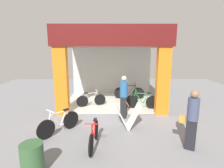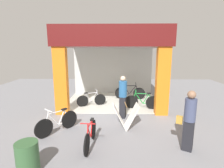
# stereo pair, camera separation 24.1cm
# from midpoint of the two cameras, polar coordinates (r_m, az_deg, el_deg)

# --- Properties ---
(ground_plane) EXTENTS (17.68, 17.68, 0.00)m
(ground_plane) POSITION_cam_midpoint_polar(r_m,az_deg,el_deg) (7.91, -0.83, -9.57)
(ground_plane) COLOR gray
(ground_plane) RESTS_ON ground
(shop_facade) EXTENTS (5.04, 4.04, 3.76)m
(shop_facade) POSITION_cam_midpoint_polar(r_m,az_deg,el_deg) (9.15, -0.80, 6.03)
(shop_facade) COLOR beige
(shop_facade) RESTS_ON ground
(bicycle_inside_0) EXTENTS (1.64, 0.45, 0.90)m
(bicycle_inside_0) POSITION_cam_midpoint_polar(r_m,az_deg,el_deg) (8.53, 8.87, -5.54)
(bicycle_inside_0) COLOR black
(bicycle_inside_0) RESTS_ON ground
(bicycle_inside_1) EXTENTS (1.40, 0.54, 0.80)m
(bicycle_inside_1) POSITION_cam_midpoint_polar(r_m,az_deg,el_deg) (8.87, -7.49, -5.11)
(bicycle_inside_1) COLOR black
(bicycle_inside_1) RESTS_ON ground
(bicycle_inside_2) EXTENTS (1.70, 0.47, 0.93)m
(bicycle_inside_2) POSITION_cam_midpoint_polar(r_m,az_deg,el_deg) (10.05, 4.82, -2.75)
(bicycle_inside_2) COLOR black
(bicycle_inside_2) RESTS_ON ground
(bicycle_parked_0) EXTENTS (0.42, 1.52, 0.84)m
(bicycle_parked_0) POSITION_cam_midpoint_polar(r_m,az_deg,el_deg) (5.43, -7.17, -16.13)
(bicycle_parked_0) COLOR black
(bicycle_parked_0) RESTS_ON ground
(bicycle_parked_1) EXTENTS (1.06, 1.27, 0.89)m
(bicycle_parked_1) POSITION_cam_midpoint_polar(r_m,az_deg,el_deg) (6.39, -17.63, -11.98)
(bicycle_parked_1) COLOR black
(bicycle_parked_1) RESTS_ON ground
(sandwich_board_sign) EXTENTS (0.94, 0.63, 0.92)m
(sandwich_board_sign) POSITION_cam_midpoint_polar(r_m,az_deg,el_deg) (6.44, 3.90, -10.30)
(sandwich_board_sign) COLOR silver
(sandwich_board_sign) RESTS_ON ground
(pedestrian_0) EXTENTS (0.39, 0.39, 1.75)m
(pedestrian_0) POSITION_cam_midpoint_polar(r_m,az_deg,el_deg) (7.25, 2.85, -4.06)
(pedestrian_0) COLOR black
(pedestrian_0) RESTS_ON ground
(pedestrian_1) EXTENTS (0.53, 0.42, 1.73)m
(pedestrian_1) POSITION_cam_midpoint_polar(r_m,az_deg,el_deg) (5.47, 23.16, -10.43)
(pedestrian_1) COLOR black
(pedestrian_1) RESTS_ON ground
(trash_bin) EXTENTS (0.51, 0.51, 0.75)m
(trash_bin) POSITION_cam_midpoint_polar(r_m,az_deg,el_deg) (4.77, -25.67, -20.91)
(trash_bin) COLOR #335933
(trash_bin) RESTS_ON ground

